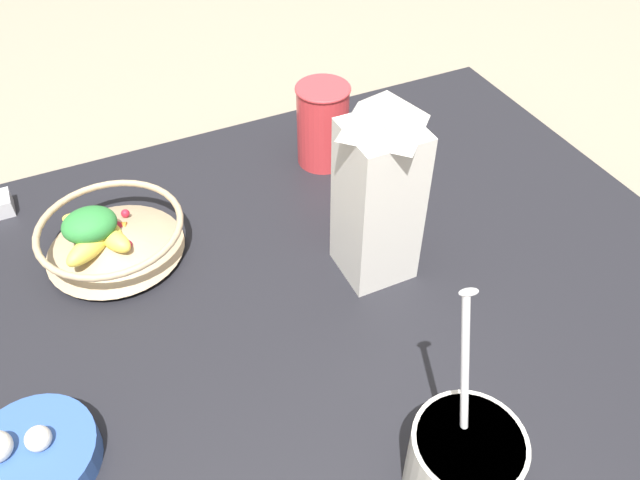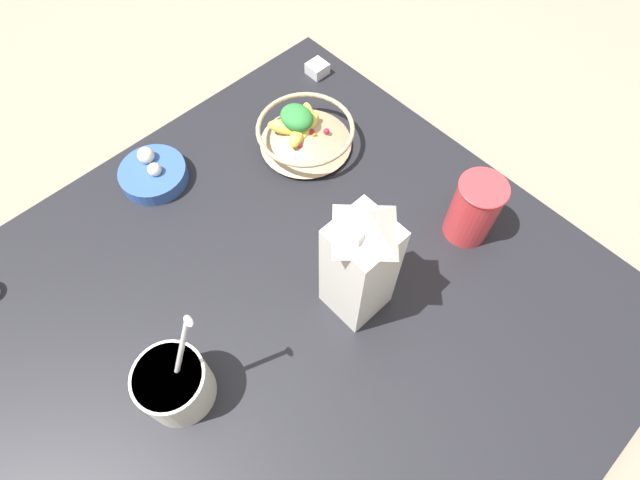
% 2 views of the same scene
% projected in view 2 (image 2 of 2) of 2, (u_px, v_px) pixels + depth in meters
% --- Properties ---
extents(ground_plane, '(6.00, 6.00, 0.00)m').
position_uv_depth(ground_plane, '(292.00, 320.00, 0.94)').
color(ground_plane, gray).
extents(countertop, '(1.07, 1.07, 0.05)m').
position_uv_depth(countertop, '(292.00, 316.00, 0.92)').
color(countertop, black).
rests_on(countertop, ground_plane).
extents(fruit_bowl, '(0.21, 0.21, 0.09)m').
position_uv_depth(fruit_bowl, '(304.00, 133.00, 1.07)').
color(fruit_bowl, tan).
rests_on(fruit_bowl, countertop).
extents(milk_carton, '(0.09, 0.09, 0.29)m').
position_uv_depth(milk_carton, '(360.00, 262.00, 0.79)').
color(milk_carton, silver).
rests_on(milk_carton, countertop).
extents(yogurt_tub, '(0.11, 0.13, 0.25)m').
position_uv_depth(yogurt_tub, '(174.00, 384.00, 0.78)').
color(yogurt_tub, silver).
rests_on(yogurt_tub, countertop).
extents(drinking_cup, '(0.09, 0.09, 0.14)m').
position_uv_depth(drinking_cup, '(474.00, 209.00, 0.93)').
color(drinking_cup, '#DB383D').
rests_on(drinking_cup, countertop).
extents(spice_jar, '(0.04, 0.04, 0.03)m').
position_uv_depth(spice_jar, '(317.00, 69.00, 1.21)').
color(spice_jar, silver).
rests_on(spice_jar, countertop).
extents(garlic_bowl, '(0.14, 0.14, 0.06)m').
position_uv_depth(garlic_bowl, '(153.00, 173.00, 1.04)').
color(garlic_bowl, '#3356A3').
rests_on(garlic_bowl, countertop).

